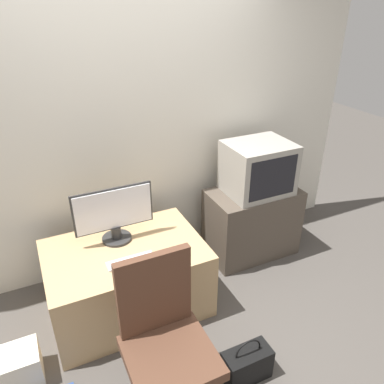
% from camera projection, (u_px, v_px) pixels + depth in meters
% --- Properties ---
extents(ground_plane, '(12.00, 12.00, 0.00)m').
position_uv_depth(ground_plane, '(197.00, 359.00, 2.62)').
color(ground_plane, '#4C4742').
extents(wall_back, '(4.40, 0.05, 2.60)m').
position_uv_depth(wall_back, '(128.00, 126.00, 3.06)').
color(wall_back, silver).
rests_on(wall_back, ground_plane).
extents(desk, '(1.18, 0.80, 0.57)m').
position_uv_depth(desk, '(127.00, 278.00, 2.94)').
color(desk, tan).
rests_on(desk, ground_plane).
extents(side_stand, '(0.84, 0.49, 0.66)m').
position_uv_depth(side_stand, '(252.00, 222.00, 3.57)').
color(side_stand, '#4C4238').
rests_on(side_stand, ground_plane).
extents(main_monitor, '(0.60, 0.23, 0.44)m').
position_uv_depth(main_monitor, '(114.00, 214.00, 2.81)').
color(main_monitor, '#2D2D2D').
rests_on(main_monitor, desk).
extents(keyboard, '(0.34, 0.10, 0.01)m').
position_uv_depth(keyboard, '(131.00, 261.00, 2.67)').
color(keyboard, silver).
rests_on(keyboard, desk).
extents(mouse, '(0.05, 0.03, 0.03)m').
position_uv_depth(mouse, '(162.00, 254.00, 2.73)').
color(mouse, black).
rests_on(mouse, desk).
extents(crt_tv, '(0.56, 0.47, 0.46)m').
position_uv_depth(crt_tv, '(258.00, 168.00, 3.32)').
color(crt_tv, gray).
rests_on(crt_tv, side_stand).
extents(office_chair, '(0.52, 0.52, 0.99)m').
position_uv_depth(office_chair, '(166.00, 347.00, 2.20)').
color(office_chair, '#333333').
rests_on(office_chair, ground_plane).
extents(cardboard_box_lower, '(0.28, 0.24, 0.24)m').
position_uv_depth(cardboard_box_lower, '(19.00, 367.00, 2.43)').
color(cardboard_box_lower, beige).
rests_on(cardboard_box_lower, ground_plane).
extents(handbag, '(0.32, 0.16, 0.34)m').
position_uv_depth(handbag, '(247.00, 364.00, 2.45)').
color(handbag, black).
rests_on(handbag, ground_plane).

